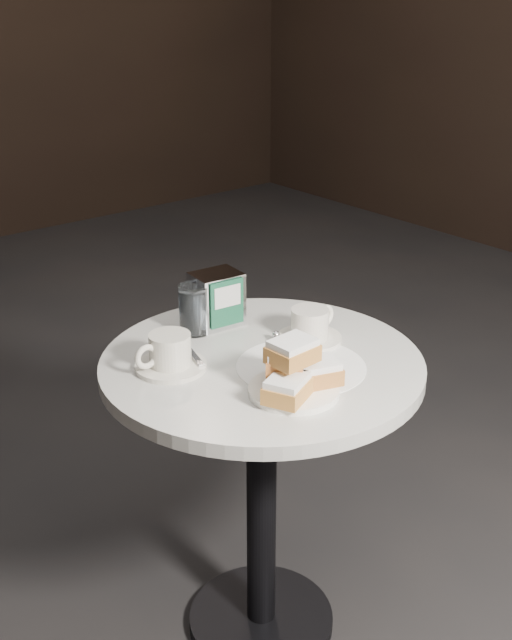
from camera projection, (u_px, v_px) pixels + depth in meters
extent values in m
plane|color=black|center=(261.00, 623.00, 2.03)|extent=(7.00, 7.00, 0.00)
cylinder|color=black|center=(261.00, 618.00, 2.02)|extent=(0.36, 0.36, 0.03)
cylinder|color=black|center=(261.00, 504.00, 1.88)|extent=(0.07, 0.07, 0.70)
cylinder|color=silver|center=(262.00, 365.00, 1.73)|extent=(0.70, 0.70, 0.03)
cylinder|color=white|center=(301.00, 366.00, 1.69)|extent=(0.34, 0.34, 0.00)
cylinder|color=white|center=(294.00, 390.00, 1.58)|extent=(0.20, 0.20, 0.01)
cube|color=#D28D40|center=(287.00, 391.00, 1.53)|extent=(0.11, 0.10, 0.03)
cube|color=white|center=(287.00, 380.00, 1.52)|extent=(0.10, 0.09, 0.01)
cube|color=#BF7B3B|center=(316.00, 375.00, 1.60)|extent=(0.11, 0.10, 0.03)
cube|color=white|center=(317.00, 364.00, 1.59)|extent=(0.10, 0.09, 0.01)
cube|color=#CC7C3E|center=(285.00, 362.00, 1.58)|extent=(0.11, 0.12, 0.03)
cube|color=white|center=(285.00, 351.00, 1.57)|extent=(0.11, 0.11, 0.01)
cube|color=#C6843D|center=(293.00, 354.00, 1.55)|extent=(0.10, 0.08, 0.03)
cube|color=white|center=(293.00, 343.00, 1.54)|extent=(0.09, 0.07, 0.01)
cylinder|color=silver|center=(171.00, 366.00, 1.68)|extent=(0.15, 0.15, 0.01)
cylinder|color=silver|center=(170.00, 349.00, 1.67)|extent=(0.09, 0.09, 0.07)
cylinder|color=#916F4F|center=(170.00, 337.00, 1.66)|extent=(0.08, 0.08, 0.00)
torus|color=silver|center=(147.00, 357.00, 1.64)|extent=(0.05, 0.01, 0.05)
cube|color=#BCBDC1|center=(194.00, 355.00, 1.71)|extent=(0.04, 0.10, 0.00)
sphere|color=#B9BABE|center=(180.00, 346.00, 1.75)|extent=(0.02, 0.02, 0.02)
cylinder|color=silver|center=(309.00, 338.00, 1.81)|extent=(0.16, 0.16, 0.01)
cylinder|color=silver|center=(310.00, 323.00, 1.80)|extent=(0.10, 0.10, 0.07)
cylinder|color=#986953|center=(310.00, 312.00, 1.79)|extent=(0.09, 0.09, 0.00)
torus|color=white|center=(325.00, 316.00, 1.83)|extent=(0.05, 0.02, 0.05)
cube|color=#B1B1B6|center=(293.00, 343.00, 1.77)|extent=(0.05, 0.10, 0.00)
sphere|color=silver|center=(276.00, 335.00, 1.80)|extent=(0.02, 0.02, 0.02)
cylinder|color=white|center=(194.00, 309.00, 1.83)|extent=(0.07, 0.07, 0.12)
cylinder|color=white|center=(195.00, 311.00, 1.84)|extent=(0.06, 0.06, 0.10)
cylinder|color=silver|center=(221.00, 301.00, 1.88)|extent=(0.09, 0.09, 0.12)
cylinder|color=white|center=(221.00, 303.00, 1.88)|extent=(0.08, 0.08, 0.10)
cube|color=silver|center=(217.00, 299.00, 1.87)|extent=(0.12, 0.10, 0.13)
cube|color=#18543A|center=(227.00, 304.00, 1.84)|extent=(0.09, 0.01, 0.11)
cube|color=silver|center=(228.00, 297.00, 1.83)|extent=(0.07, 0.01, 0.05)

